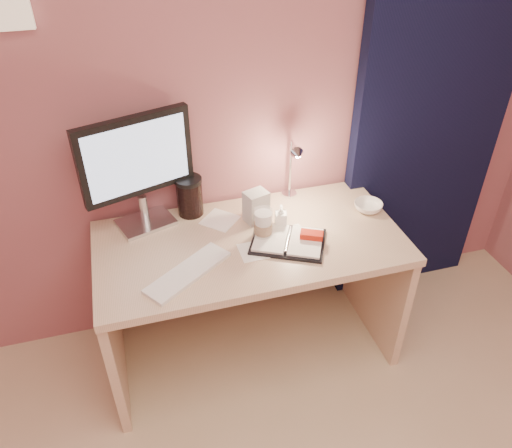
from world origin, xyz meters
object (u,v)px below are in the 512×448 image
object	(u,v)px
coffee_cup	(263,226)
desk_lamp	(298,167)
desk	(246,267)
monitor	(136,163)
keyboard	(188,272)
lotion_bottle	(281,216)
clear_cup	(263,224)
product_box	(256,207)
bowl	(368,207)
dark_jar	(190,198)
planner	(290,241)

from	to	relation	value
coffee_cup	desk_lamp	bearing A→B (deg)	42.52
desk	coffee_cup	size ratio (longest dim) A/B	10.52
monitor	keyboard	xyz separation A→B (m)	(0.13, -0.41, -0.32)
desk_lamp	keyboard	bearing A→B (deg)	-141.61
lotion_bottle	desk	bearing A→B (deg)	173.82
coffee_cup	lotion_bottle	bearing A→B (deg)	26.97
clear_cup	product_box	size ratio (longest dim) A/B	0.98
coffee_cup	clear_cup	bearing A→B (deg)	-119.19
desk	lotion_bottle	bearing A→B (deg)	-6.18
bowl	dark_jar	size ratio (longest dim) A/B	0.80
planner	product_box	xyz separation A→B (m)	(-0.10, 0.21, 0.07)
lotion_bottle	desk_lamp	xyz separation A→B (m)	(0.14, 0.17, 0.15)
keyboard	planner	bearing A→B (deg)	-25.27
bowl	lotion_bottle	distance (m)	0.46
planner	clear_cup	xyz separation A→B (m)	(-0.11, 0.07, 0.06)
lotion_bottle	product_box	world-z (taller)	product_box
monitor	planner	size ratio (longest dim) A/B	1.37
planner	clear_cup	bearing A→B (deg)	174.80
desk	bowl	xyz separation A→B (m)	(0.62, -0.01, 0.25)
product_box	desk_lamp	world-z (taller)	desk_lamp
lotion_bottle	coffee_cup	bearing A→B (deg)	-153.03
keyboard	dark_jar	xyz separation A→B (m)	(0.09, 0.44, 0.08)
clear_cup	coffee_cup	bearing A→B (deg)	60.81
desk_lamp	planner	bearing A→B (deg)	-108.15
monitor	desk_lamp	world-z (taller)	monitor
monitor	clear_cup	world-z (taller)	monitor
desk_lamp	desk	bearing A→B (deg)	-146.62
desk	dark_jar	size ratio (longest dim) A/B	8.00
desk	lotion_bottle	world-z (taller)	lotion_bottle
keyboard	dark_jar	size ratio (longest dim) A/B	2.31
lotion_bottle	desk_lamp	size ratio (longest dim) A/B	0.36
desk	lotion_bottle	xyz separation A→B (m)	(0.16, -0.02, 0.29)
clear_cup	desk_lamp	distance (m)	0.36
bowl	dark_jar	world-z (taller)	dark_jar
desk	keyboard	world-z (taller)	keyboard
dark_jar	product_box	distance (m)	0.33
keyboard	product_box	world-z (taller)	product_box
desk	coffee_cup	bearing A→B (deg)	-47.79
keyboard	coffee_cup	size ratio (longest dim) A/B	3.04
coffee_cup	lotion_bottle	world-z (taller)	coffee_cup
keyboard	clear_cup	size ratio (longest dim) A/B	2.65
clear_cup	desk_lamp	world-z (taller)	desk_lamp
clear_cup	product_box	bearing A→B (deg)	85.86
clear_cup	monitor	bearing A→B (deg)	152.59
bowl	lotion_bottle	world-z (taller)	lotion_bottle
clear_cup	dark_jar	bearing A→B (deg)	133.70
coffee_cup	planner	bearing A→B (deg)	-36.31
lotion_bottle	dark_jar	distance (m)	0.45
keyboard	desk_lamp	xyz separation A→B (m)	(0.62, 0.38, 0.20)
clear_cup	lotion_bottle	world-z (taller)	clear_cup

